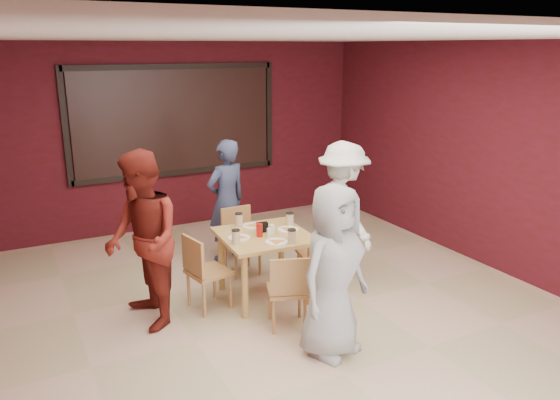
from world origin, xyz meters
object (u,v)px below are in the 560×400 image
diner_left (143,241)px  chair_left (203,269)px  chair_front (288,288)px  diner_front (333,271)px  diner_right (343,212)px  chair_right (321,248)px  diner_back (227,201)px  dining_table (264,242)px  chair_back (240,236)px

diner_left → chair_left: bearing=90.2°
chair_front → diner_left: size_ratio=0.44×
diner_left → diner_front: bearing=44.1°
diner_left → diner_right: (2.39, 0.06, -0.06)m
chair_right → diner_right: bearing=11.8°
diner_back → diner_left: (-1.40, -1.26, 0.09)m
diner_front → diner_back: size_ratio=1.00×
chair_left → dining_table: bearing=-1.6°
diner_back → diner_left: 1.88m
diner_front → diner_right: size_ratio=0.96×
chair_left → diner_right: (1.78, 0.04, 0.37)m
diner_front → chair_left: bearing=100.3°
dining_table → chair_left: 0.74m
chair_right → diner_back: bearing=117.5°
diner_front → diner_back: 2.57m
dining_table → diner_back: size_ratio=0.62×
chair_right → chair_left: bearing=178.7°
chair_left → diner_left: size_ratio=0.47×
chair_right → dining_table: bearing=179.0°
chair_back → chair_right: chair_back is taller
chair_front → chair_back: bearing=84.0°
dining_table → chair_right: dining_table is taller
diner_right → dining_table: bearing=97.0°
dining_table → diner_front: diner_front is taller
dining_table → chair_front: dining_table is taller
chair_left → chair_back: bearing=45.7°
chair_front → chair_right: chair_right is taller
chair_front → chair_left: (-0.60, 0.79, 0.02)m
dining_table → chair_front: (-0.11, -0.77, -0.21)m
chair_back → diner_front: size_ratio=0.51×
chair_back → chair_left: bearing=-134.3°
diner_front → diner_left: (-1.37, 1.31, 0.09)m
chair_back → diner_left: diner_left is taller
diner_left → diner_right: bearing=89.4°
chair_front → diner_back: diner_back is taller
chair_back → chair_right: size_ratio=1.00×
diner_left → chair_front: bearing=55.7°
diner_front → diner_right: diner_right is taller
chair_left → diner_back: diner_back is taller
chair_front → diner_front: diner_front is taller
chair_right → diner_right: (0.33, 0.07, 0.38)m
chair_left → diner_back: (0.78, 1.24, 0.33)m
chair_back → dining_table: bearing=-93.6°
dining_table → diner_right: bearing=3.1°
dining_table → diner_left: diner_left is taller
chair_back → diner_right: bearing=-36.3°
chair_back → diner_front: 2.14m
chair_back → diner_right: (1.01, -0.74, 0.38)m
dining_table → chair_back: 0.83m
diner_left → diner_back: bearing=130.0°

